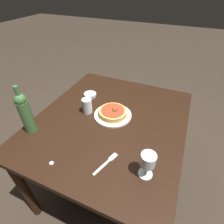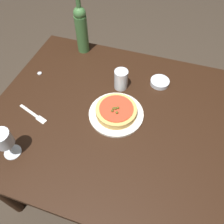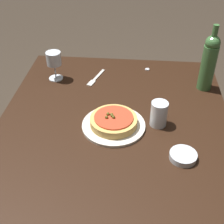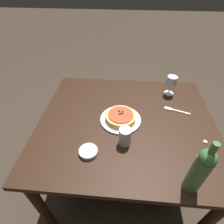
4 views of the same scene
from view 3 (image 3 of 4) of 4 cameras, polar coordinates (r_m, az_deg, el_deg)
The scene contains 10 objects.
ground_plane at distance 1.91m, azimuth 0.34°, elevation -19.68°, with size 14.00×14.00×0.00m, color #382D23.
dining_table at distance 1.41m, azimuth 0.43°, elevation -4.63°, with size 1.15×1.00×0.76m.
dinner_plate at distance 1.31m, azimuth 0.09°, elevation -2.44°, with size 0.27×0.27×0.01m.
pizza at distance 1.29m, azimuth 0.08°, elevation -1.58°, with size 0.20×0.20×0.05m.
wine_glass at distance 1.61m, azimuth -10.59°, elevation 9.33°, with size 0.07×0.07×0.15m.
wine_bottle at distance 1.56m, azimuth 17.30°, elevation 8.81°, with size 0.07×0.07×0.32m.
water_cup at distance 1.31m, azimuth 8.57°, elevation -0.33°, with size 0.07×0.07×0.11m.
side_bowl at distance 1.20m, azimuth 12.87°, elevation -7.85°, with size 0.10×0.10×0.02m.
fork at distance 1.63m, azimuth -3.03°, elevation 6.13°, with size 0.17×0.08×0.00m.
bottle_cap at distance 1.72m, azimuth 6.47°, elevation 7.76°, with size 0.02×0.02×0.01m.
Camera 3 is at (-1.05, -0.09, 1.60)m, focal length 50.00 mm.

